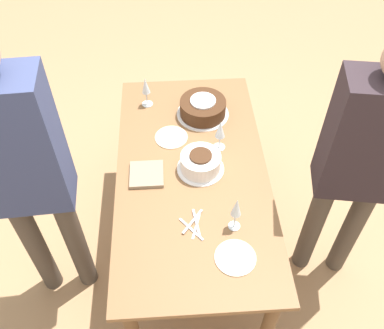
# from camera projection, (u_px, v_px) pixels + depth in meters

# --- Properties ---
(ground_plane) EXTENTS (12.00, 12.00, 0.00)m
(ground_plane) POSITION_uv_depth(u_px,v_px,m) (192.00, 241.00, 2.91)
(ground_plane) COLOR #A87F56
(dining_table) EXTENTS (1.62, 0.83, 0.73)m
(dining_table) POSITION_uv_depth(u_px,v_px,m) (192.00, 183.00, 2.44)
(dining_table) COLOR brown
(dining_table) RESTS_ON ground_plane
(cake_center_white) EXTENTS (0.26, 0.26, 0.11)m
(cake_center_white) POSITION_uv_depth(u_px,v_px,m) (201.00, 163.00, 2.33)
(cake_center_white) COLOR white
(cake_center_white) RESTS_ON dining_table
(cake_front_chocolate) EXTENTS (0.32, 0.32, 0.11)m
(cake_front_chocolate) POSITION_uv_depth(u_px,v_px,m) (203.00, 108.00, 2.63)
(cake_front_chocolate) COLOR white
(cake_front_chocolate) RESTS_ON dining_table
(wine_glass_near) EXTENTS (0.07, 0.07, 0.20)m
(wine_glass_near) POSITION_uv_depth(u_px,v_px,m) (220.00, 131.00, 2.38)
(wine_glass_near) COLOR silver
(wine_glass_near) RESTS_ON dining_table
(wine_glass_far) EXTENTS (0.07, 0.07, 0.20)m
(wine_glass_far) POSITION_uv_depth(u_px,v_px,m) (146.00, 87.00, 2.63)
(wine_glass_far) COLOR silver
(wine_glass_far) RESTS_ON dining_table
(wine_glass_extra) EXTENTS (0.06, 0.06, 0.22)m
(wine_glass_extra) POSITION_uv_depth(u_px,v_px,m) (236.00, 208.00, 2.00)
(wine_glass_extra) COLOR silver
(wine_glass_extra) RESTS_ON dining_table
(dessert_plate_left) EXTENTS (0.20, 0.20, 0.01)m
(dessert_plate_left) POSITION_uv_depth(u_px,v_px,m) (235.00, 258.00, 2.00)
(dessert_plate_left) COLOR beige
(dessert_plate_left) RESTS_ON dining_table
(dessert_plate_right) EXTENTS (0.19, 0.19, 0.01)m
(dessert_plate_right) POSITION_uv_depth(u_px,v_px,m) (171.00, 137.00, 2.53)
(dessert_plate_right) COLOR beige
(dessert_plate_right) RESTS_ON dining_table
(fork_pile) EXTENTS (0.19, 0.12, 0.01)m
(fork_pile) POSITION_uv_depth(u_px,v_px,m) (194.00, 224.00, 2.11)
(fork_pile) COLOR silver
(fork_pile) RESTS_ON dining_table
(napkin_stack) EXTENTS (0.18, 0.18, 0.02)m
(napkin_stack) POSITION_uv_depth(u_px,v_px,m) (147.00, 174.00, 2.32)
(napkin_stack) COLOR gray
(napkin_stack) RESTS_ON dining_table
(person_cutting) EXTENTS (0.28, 0.43, 1.66)m
(person_cutting) POSITION_uv_depth(u_px,v_px,m) (362.00, 159.00, 2.06)
(person_cutting) COLOR #4C4238
(person_cutting) RESTS_ON ground_plane
(person_watching) EXTENTS (0.24, 0.41, 1.77)m
(person_watching) POSITION_uv_depth(u_px,v_px,m) (22.00, 168.00, 1.92)
(person_watching) COLOR #4C4238
(person_watching) RESTS_ON ground_plane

